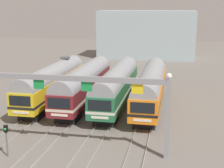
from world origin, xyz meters
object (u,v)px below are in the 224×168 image
at_px(commuter_train_yellow, 53,81).
at_px(commuter_train_maroon, 84,83).
at_px(catenary_gantry, 63,91).
at_px(commuter_train_green, 117,84).
at_px(yard_signal_mast, 6,134).
at_px(commuter_train_orange, 150,86).

distance_m(commuter_train_yellow, commuter_train_maroon, 4.09).
bearing_deg(catenary_gantry, commuter_train_maroon, 98.62).
bearing_deg(commuter_train_green, yard_signal_mast, -111.38).
xyz_separation_m(commuter_train_yellow, commuter_train_maroon, (4.09, -0.00, -0.00)).
bearing_deg(yard_signal_mast, catenary_gantry, 28.04).
bearing_deg(commuter_train_orange, catenary_gantry, -114.45).
height_order(commuter_train_green, yard_signal_mast, commuter_train_green).
bearing_deg(commuter_train_green, commuter_train_maroon, 180.00).
height_order(commuter_train_orange, yard_signal_mast, commuter_train_orange).
height_order(commuter_train_maroon, catenary_gantry, catenary_gantry).
xyz_separation_m(commuter_train_green, yard_signal_mast, (-6.14, -15.67, -0.76)).
height_order(commuter_train_green, catenary_gantry, catenary_gantry).
bearing_deg(commuter_train_orange, yard_signal_mast, -123.12).
xyz_separation_m(commuter_train_yellow, yard_signal_mast, (2.05, -15.68, -0.76)).
bearing_deg(commuter_train_maroon, commuter_train_orange, 0.00).
distance_m(commuter_train_orange, catenary_gantry, 15.02).
relative_size(commuter_train_orange, yard_signal_mast, 6.57).
height_order(commuter_train_maroon, commuter_train_green, same).
height_order(commuter_train_yellow, catenary_gantry, catenary_gantry).
bearing_deg(commuter_train_yellow, catenary_gantry, -65.56).
xyz_separation_m(commuter_train_maroon, catenary_gantry, (2.05, -13.49, 2.43)).
distance_m(commuter_train_green, commuter_train_orange, 4.09).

